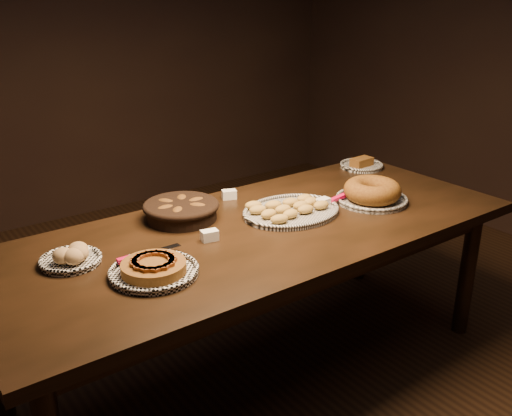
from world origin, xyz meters
TOP-DOWN VIEW (x-y plane):
  - ground at (0.00, 0.00)m, footprint 5.00×5.00m
  - buffet_table at (0.00, 0.00)m, footprint 2.40×1.00m
  - apple_tart_plate at (-0.58, -0.13)m, footprint 0.34×0.33m
  - madeleine_platter at (0.21, 0.04)m, footprint 0.48×0.39m
  - bundt_cake_plate at (0.64, -0.07)m, footprint 0.39×0.35m
  - croissant_basket at (-0.23, 0.28)m, footprint 0.35×0.35m
  - bread_roll_plate at (-0.79, 0.13)m, footprint 0.24×0.24m
  - loaf_plate at (1.02, 0.36)m, footprint 0.25×0.25m
  - tent_cards at (0.07, 0.11)m, footprint 1.66×0.44m

SIDE VIEW (x-z plane):
  - ground at x=0.00m, z-range 0.00..0.00m
  - buffet_table at x=0.00m, z-range 0.30..1.05m
  - loaf_plate at x=1.02m, z-range 0.74..0.80m
  - madeleine_platter at x=0.21m, z-range 0.74..0.80m
  - tent_cards at x=0.07m, z-range 0.75..0.79m
  - apple_tart_plate at x=-0.58m, z-range 0.74..0.81m
  - bread_roll_plate at x=-0.79m, z-range 0.74..0.82m
  - bundt_cake_plate at x=0.64m, z-range 0.74..0.85m
  - croissant_basket at x=-0.23m, z-range 0.76..0.84m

